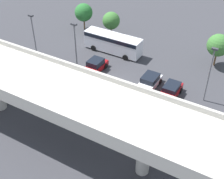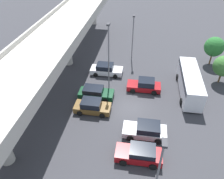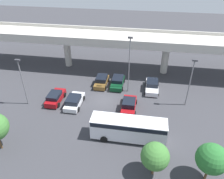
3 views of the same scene
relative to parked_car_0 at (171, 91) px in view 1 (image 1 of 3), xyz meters
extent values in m
plane|color=#38383D|center=(7.24, 1.48, -0.75)|extent=(119.68, 119.68, 0.00)
cube|color=#BCB7AD|center=(7.24, 12.26, 5.31)|extent=(55.85, 6.99, 0.90)
cube|color=#BCB7AD|center=(7.24, 8.91, 6.03)|extent=(55.85, 0.30, 0.55)
cube|color=#BCB7AD|center=(7.24, 15.61, 6.03)|extent=(55.85, 0.30, 0.55)
cylinder|color=#BCB7AD|center=(-2.07, 12.26, 2.05)|extent=(1.27, 1.27, 5.61)
cube|color=maroon|center=(0.00, 0.08, -0.17)|extent=(1.82, 4.39, 0.78)
cube|color=black|center=(0.00, -0.24, 0.52)|extent=(1.68, 2.38, 0.59)
cylinder|color=black|center=(-0.93, 1.45, -0.40)|extent=(0.22, 0.71, 0.71)
cylinder|color=black|center=(0.93, 1.45, -0.40)|extent=(0.22, 0.71, 0.71)
cylinder|color=black|center=(-0.93, -1.28, -0.40)|extent=(0.22, 0.71, 0.71)
cylinder|color=black|center=(0.93, -1.28, -0.40)|extent=(0.22, 0.71, 0.71)
cube|color=silver|center=(3.12, -0.37, -0.23)|extent=(1.99, 4.57, 0.66)
cube|color=black|center=(3.12, -0.72, 0.45)|extent=(1.83, 2.38, 0.69)
cylinder|color=black|center=(2.11, 1.05, -0.40)|extent=(0.22, 0.71, 0.71)
cylinder|color=black|center=(4.14, 1.05, -0.40)|extent=(0.22, 0.71, 0.71)
cylinder|color=black|center=(2.11, -1.78, -0.40)|extent=(0.22, 0.71, 0.71)
cylinder|color=black|center=(4.14, -1.78, -0.40)|extent=(0.22, 0.71, 0.71)
cube|color=brown|center=(5.95, 5.88, -0.23)|extent=(1.89, 4.31, 0.69)
cube|color=black|center=(5.95, 6.01, 0.47)|extent=(1.74, 2.30, 0.72)
cylinder|color=black|center=(6.91, 4.54, -0.43)|extent=(0.22, 0.65, 0.65)
cylinder|color=black|center=(4.98, 4.54, -0.43)|extent=(0.22, 0.65, 0.65)
cylinder|color=black|center=(6.91, 7.21, -0.43)|extent=(0.22, 0.65, 0.65)
cylinder|color=black|center=(4.98, 7.21, -0.43)|extent=(0.22, 0.65, 0.65)
cube|color=#0C381E|center=(8.67, 6.00, -0.23)|extent=(1.93, 4.46, 0.68)
cube|color=black|center=(8.67, 6.38, 0.41)|extent=(1.78, 2.47, 0.59)
cylinder|color=black|center=(9.66, 4.62, -0.42)|extent=(0.22, 0.66, 0.66)
cylinder|color=black|center=(7.69, 4.62, -0.42)|extent=(0.22, 0.66, 0.66)
cylinder|color=black|center=(9.66, 7.38, -0.42)|extent=(0.22, 0.66, 0.66)
cylinder|color=black|center=(7.69, 7.38, -0.42)|extent=(0.22, 0.66, 0.66)
cube|color=maroon|center=(11.21, 0.01, -0.22)|extent=(1.92, 4.48, 0.69)
cube|color=black|center=(11.21, -0.28, 0.51)|extent=(1.76, 2.15, 0.76)
cylinder|color=black|center=(10.23, 1.40, -0.41)|extent=(0.22, 0.69, 0.69)
cylinder|color=black|center=(12.19, 1.40, -0.41)|extent=(0.22, 0.69, 0.69)
cylinder|color=black|center=(10.23, -1.38, -0.41)|extent=(0.22, 0.69, 0.69)
cylinder|color=black|center=(12.19, -1.38, -0.41)|extent=(0.22, 0.69, 0.69)
cube|color=silver|center=(14.45, 5.65, -0.20)|extent=(1.99, 4.74, 0.76)
cube|color=black|center=(14.45, 5.90, 0.52)|extent=(1.83, 2.40, 0.68)
cylinder|color=black|center=(15.47, 4.18, -0.44)|extent=(0.22, 0.63, 0.63)
cylinder|color=black|center=(13.43, 4.18, -0.44)|extent=(0.22, 0.63, 0.63)
cylinder|color=black|center=(15.47, 7.12, -0.44)|extent=(0.22, 0.63, 0.63)
cylinder|color=black|center=(13.43, 7.12, -0.44)|extent=(0.22, 0.63, 0.63)
cube|color=silver|center=(11.69, -5.88, 0.79)|extent=(9.00, 2.22, 2.61)
cube|color=black|center=(11.69, -5.88, 1.73)|extent=(8.82, 2.27, 0.58)
cylinder|color=black|center=(14.48, -4.75, -0.32)|extent=(0.86, 0.29, 0.86)
cylinder|color=black|center=(14.48, -7.01, -0.32)|extent=(0.86, 0.29, 0.86)
cylinder|color=black|center=(8.90, -4.75, -0.32)|extent=(0.86, 0.29, 0.86)
cylinder|color=black|center=(8.90, -7.01, -0.32)|extent=(0.86, 0.29, 0.86)
cylinder|color=slate|center=(-3.90, -1.24, 2.79)|extent=(0.16, 0.16, 7.09)
cube|color=#333338|center=(-3.90, -1.24, 6.44)|extent=(0.70, 0.35, 0.20)
cylinder|color=slate|center=(19.44, 2.31, 2.85)|extent=(0.16, 0.16, 7.20)
cube|color=#333338|center=(19.44, 2.31, 6.55)|extent=(0.70, 0.35, 0.20)
cylinder|color=slate|center=(10.60, 4.66, 3.74)|extent=(0.16, 0.16, 8.98)
cube|color=#333338|center=(10.60, 4.66, 8.33)|extent=(0.70, 0.35, 0.20)
cylinder|color=brown|center=(-2.75, -9.91, 0.20)|extent=(0.24, 0.24, 1.90)
sphere|color=#3D7533|center=(-2.75, -9.91, 2.48)|extent=(3.13, 3.13, 3.13)
cylinder|color=brown|center=(14.72, -10.55, -0.04)|extent=(0.24, 0.24, 1.42)
sphere|color=#3D7533|center=(14.72, -10.55, 1.88)|extent=(2.86, 2.86, 2.86)
cylinder|color=brown|center=(19.96, -10.31, 0.11)|extent=(0.24, 0.24, 1.72)
sphere|color=#286B2D|center=(19.96, -10.31, 2.25)|extent=(3.02, 3.02, 3.02)
camera|label=1|loc=(-9.25, 30.23, 23.27)|focal=50.00mm
camera|label=2|loc=(-13.04, 0.61, 17.03)|focal=35.00mm
camera|label=3|loc=(12.92, -25.40, 18.86)|focal=35.00mm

